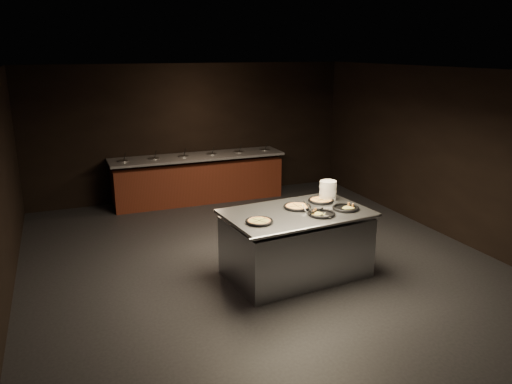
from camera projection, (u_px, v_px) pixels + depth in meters
room at (261, 172)px, 7.30m from camera, size 7.02×8.02×2.92m
salad_bar at (199, 181)px, 10.76m from camera, size 3.70×0.83×1.18m
serving_counter at (296, 245)px, 7.20m from camera, size 2.13×1.48×0.97m
plate_stack at (328, 190)px, 7.60m from camera, size 0.26×0.26×0.29m
pan_veggie_whole at (259, 221)px, 6.61m from camera, size 0.37×0.37×0.04m
pan_cheese_whole at (297, 207)px, 7.22m from camera, size 0.40×0.40×0.04m
pan_cheese_slices_a at (321, 200)px, 7.52m from camera, size 0.39×0.39×0.04m
pan_cheese_slices_b at (321, 214)px, 6.91m from camera, size 0.39×0.39×0.04m
pan_veggie_slices at (346, 208)px, 7.16m from camera, size 0.39×0.39×0.04m
server_left at (306, 207)px, 7.01m from camera, size 0.11×0.33×0.16m
server_right at (320, 213)px, 6.79m from camera, size 0.27×0.21×0.15m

